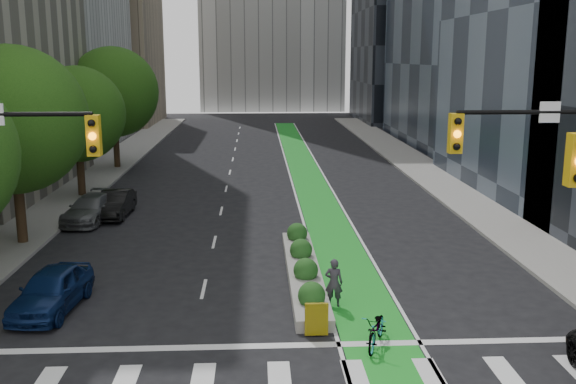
{
  "coord_description": "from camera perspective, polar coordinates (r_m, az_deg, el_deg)",
  "views": [
    {
      "loc": [
        -0.53,
        -16.07,
        8.22
      ],
      "look_at": [
        0.68,
        8.63,
        3.0
      ],
      "focal_mm": 40.0,
      "sensor_mm": 36.0,
      "label": 1
    }
  ],
  "objects": [
    {
      "name": "parked_car_left_near",
      "position": [
        22.71,
        -20.27,
        -8.16
      ],
      "size": [
        2.11,
        4.34,
        1.43
      ],
      "primitive_type": "imported",
      "rotation": [
        0.0,
        0.0,
        -0.1
      ],
      "color": "#0C204D",
      "rests_on": "ground"
    },
    {
      "name": "parked_car_left_far",
      "position": [
        34.08,
        -17.12,
        -1.43
      ],
      "size": [
        2.47,
        4.8,
        1.33
      ],
      "primitive_type": "imported",
      "rotation": [
        0.0,
        0.0,
        -0.14
      ],
      "color": "#505254",
      "rests_on": "ground"
    },
    {
      "name": "building_dark_end",
      "position": [
        86.74,
        11.29,
        15.51
      ],
      "size": [
        14.0,
        18.0,
        28.0
      ],
      "primitive_type": "cube",
      "color": "black",
      "rests_on": "ground"
    },
    {
      "name": "sidewalk_right",
      "position": [
        43.65,
        13.64,
        0.82
      ],
      "size": [
        3.6,
        90.0,
        0.15
      ],
      "primitive_type": "cube",
      "color": "gray",
      "rests_on": "ground"
    },
    {
      "name": "tree_far",
      "position": [
        49.26,
        -15.26,
        8.56
      ],
      "size": [
        6.6,
        6.6,
        9.0
      ],
      "color": "black",
      "rests_on": "ground"
    },
    {
      "name": "tree_mid",
      "position": [
        30.08,
        -23.3,
        5.89
      ],
      "size": [
        6.4,
        6.4,
        8.78
      ],
      "color": "black",
      "rests_on": "ground"
    },
    {
      "name": "median_planter",
      "position": [
        24.47,
        1.4,
        -6.8
      ],
      "size": [
        1.2,
        10.26,
        1.1
      ],
      "color": "gray",
      "rests_on": "ground"
    },
    {
      "name": "ground",
      "position": [
        18.06,
        -0.85,
        -15.16
      ],
      "size": [
        160.0,
        160.0,
        0.0
      ],
      "primitive_type": "plane",
      "color": "black",
      "rests_on": "ground"
    },
    {
      "name": "bicycle",
      "position": [
        19.12,
        7.9,
        -11.97
      ],
      "size": [
        1.35,
        2.07,
        1.03
      ],
      "primitive_type": "imported",
      "rotation": [
        0.0,
        0.0,
        -0.37
      ],
      "color": "gray",
      "rests_on": "ground"
    },
    {
      "name": "sidewalk_left",
      "position": [
        43.36,
        -17.83,
        0.51
      ],
      "size": [
        3.6,
        90.0,
        0.15
      ],
      "primitive_type": "cube",
      "color": "gray",
      "rests_on": "ground"
    },
    {
      "name": "tree_midfar",
      "position": [
        39.62,
        -18.25,
        6.58
      ],
      "size": [
        5.6,
        5.6,
        7.76
      ],
      "color": "black",
      "rests_on": "ground"
    },
    {
      "name": "cyclist",
      "position": [
        21.69,
        4.09,
        -8.03
      ],
      "size": [
        0.68,
        0.52,
        1.66
      ],
      "primitive_type": "imported",
      "rotation": [
        0.0,
        0.0,
        2.91
      ],
      "color": "#35303A",
      "rests_on": "ground"
    },
    {
      "name": "building_tan_far",
      "position": [
        84.49,
        -16.7,
        14.67
      ],
      "size": [
        14.0,
        16.0,
        26.0
      ],
      "primitive_type": "cube",
      "color": "tan",
      "rests_on": "ground"
    },
    {
      "name": "bike_lane_paint",
      "position": [
        46.93,
        1.54,
        1.83
      ],
      "size": [
        2.2,
        70.0,
        0.01
      ],
      "primitive_type": "cube",
      "color": "#1B9925",
      "rests_on": "ground"
    },
    {
      "name": "parked_car_left_mid",
      "position": [
        34.8,
        -15.12,
        -1.03
      ],
      "size": [
        1.56,
        4.13,
        1.35
      ],
      "primitive_type": "imported",
      "rotation": [
        0.0,
        0.0,
        -0.03
      ],
      "color": "black",
      "rests_on": "ground"
    }
  ]
}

